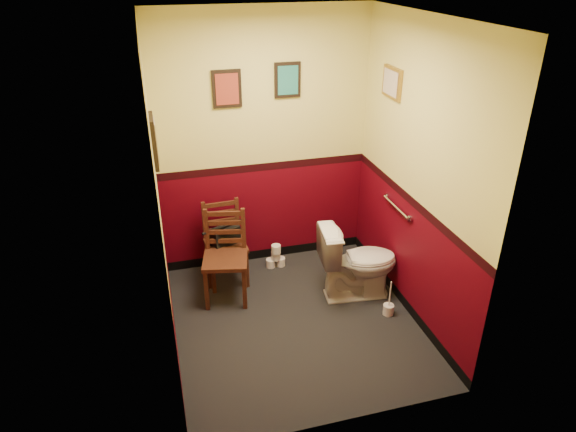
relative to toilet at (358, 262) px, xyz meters
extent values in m
cube|color=black|center=(-0.72, -0.27, -0.38)|extent=(2.20, 2.40, 0.00)
cube|color=silver|center=(-0.72, -0.27, 2.32)|extent=(2.20, 2.40, 0.00)
cube|color=#4C030F|center=(-0.72, 0.93, 0.97)|extent=(2.20, 0.00, 2.70)
cube|color=#4C030F|center=(-0.72, -1.47, 0.97)|extent=(2.20, 0.00, 2.70)
cube|color=#4C030F|center=(-1.82, -0.27, 0.97)|extent=(0.00, 2.40, 2.70)
cube|color=#4C030F|center=(0.38, -0.27, 0.97)|extent=(0.00, 2.40, 2.70)
cylinder|color=silver|center=(0.34, -0.02, 0.57)|extent=(0.03, 0.50, 0.03)
cylinder|color=silver|center=(0.36, -0.27, 0.57)|extent=(0.02, 0.06, 0.06)
cylinder|color=silver|center=(0.36, 0.23, 0.57)|extent=(0.02, 0.06, 0.06)
cube|color=black|center=(-1.07, 0.92, 1.57)|extent=(0.28, 0.03, 0.36)
cube|color=maroon|center=(-1.07, 0.90, 1.57)|extent=(0.22, 0.01, 0.30)
cube|color=black|center=(-0.47, 0.92, 1.62)|extent=(0.26, 0.03, 0.34)
cube|color=#257874|center=(-0.47, 0.90, 1.62)|extent=(0.20, 0.01, 0.28)
cube|color=black|center=(-1.80, -0.17, 1.47)|extent=(0.03, 0.30, 0.38)
cube|color=#C1AC98|center=(-1.79, -0.17, 1.47)|extent=(0.01, 0.24, 0.31)
cube|color=olive|center=(0.36, 0.33, 1.67)|extent=(0.03, 0.34, 0.28)
cube|color=#C1AC98|center=(0.34, 0.33, 1.67)|extent=(0.01, 0.28, 0.22)
imported|color=white|center=(0.00, 0.00, 0.00)|extent=(0.82, 0.52, 0.76)
cylinder|color=silver|center=(0.18, -0.39, -0.33)|extent=(0.10, 0.10, 0.10)
cylinder|color=silver|center=(0.18, -0.39, -0.16)|extent=(0.01, 0.01, 0.29)
cube|color=#562A1A|center=(-1.27, 0.28, 0.07)|extent=(0.50, 0.50, 0.04)
cube|color=#562A1A|center=(-1.49, 0.15, -0.16)|extent=(0.05, 0.05, 0.45)
cube|color=#562A1A|center=(-1.41, 0.50, -0.16)|extent=(0.05, 0.05, 0.45)
cube|color=#562A1A|center=(-1.13, 0.07, -0.16)|extent=(0.05, 0.05, 0.45)
cube|color=#562A1A|center=(-1.05, 0.42, -0.16)|extent=(0.05, 0.05, 0.45)
cube|color=#562A1A|center=(-1.41, 0.50, 0.30)|extent=(0.05, 0.04, 0.45)
cube|color=#562A1A|center=(-1.05, 0.43, 0.30)|extent=(0.05, 0.04, 0.45)
cube|color=#562A1A|center=(-1.23, 0.47, 0.17)|extent=(0.34, 0.10, 0.05)
cube|color=#562A1A|center=(-1.23, 0.47, 0.27)|extent=(0.34, 0.10, 0.05)
cube|color=#562A1A|center=(-1.23, 0.47, 0.37)|extent=(0.34, 0.10, 0.05)
cube|color=#562A1A|center=(-1.23, 0.47, 0.47)|extent=(0.34, 0.10, 0.05)
cube|color=#562A1A|center=(-1.22, 0.59, 0.05)|extent=(0.42, 0.42, 0.04)
cube|color=#562A1A|center=(-1.39, 0.41, -0.17)|extent=(0.04, 0.04, 0.43)
cube|color=#562A1A|center=(-1.40, 0.75, -0.17)|extent=(0.04, 0.04, 0.43)
cube|color=#562A1A|center=(-1.04, 0.42, -0.17)|extent=(0.04, 0.04, 0.43)
cube|color=#562A1A|center=(-1.05, 0.77, -0.17)|extent=(0.04, 0.04, 0.43)
cube|color=#562A1A|center=(-1.40, 0.76, 0.27)|extent=(0.04, 0.04, 0.43)
cube|color=#562A1A|center=(-1.06, 0.77, 0.27)|extent=(0.04, 0.04, 0.43)
cube|color=#562A1A|center=(-1.23, 0.77, 0.15)|extent=(0.33, 0.04, 0.04)
cube|color=#562A1A|center=(-1.23, 0.77, 0.24)|extent=(0.33, 0.04, 0.04)
cube|color=#562A1A|center=(-1.23, 0.77, 0.34)|extent=(0.33, 0.04, 0.04)
cube|color=#562A1A|center=(-1.23, 0.77, 0.43)|extent=(0.33, 0.04, 0.04)
cube|color=black|center=(-1.22, 0.59, 0.16)|extent=(0.33, 0.25, 0.18)
cylinder|color=black|center=(-1.22, 0.59, 0.27)|extent=(0.24, 0.13, 0.03)
cylinder|color=silver|center=(-0.71, 0.73, -0.34)|extent=(0.10, 0.10, 0.09)
cylinder|color=silver|center=(-0.60, 0.73, -0.34)|extent=(0.10, 0.10, 0.09)
cylinder|color=silver|center=(-0.66, 0.72, -0.24)|extent=(0.10, 0.10, 0.09)
cylinder|color=silver|center=(-0.66, 0.70, -0.15)|extent=(0.10, 0.10, 0.09)
camera|label=1|loc=(-1.80, -3.97, 2.72)|focal=32.00mm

